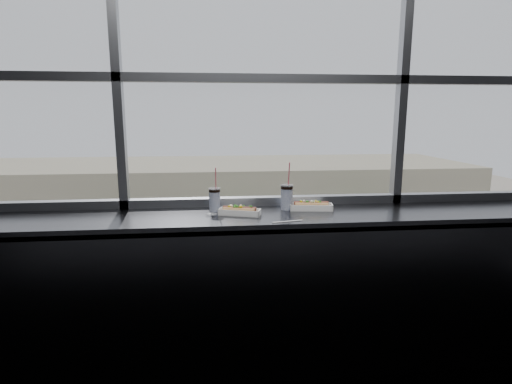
{
  "coord_description": "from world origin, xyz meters",
  "views": [
    {
      "loc": [
        -0.36,
        -1.35,
        1.75
      ],
      "look_at": [
        -0.09,
        1.23,
        1.25
      ],
      "focal_mm": 28.0,
      "sensor_mm": 36.0,
      "label": 1
    }
  ],
  "objects": [
    {
      "name": "wrapper",
      "position": [
        -0.39,
        1.21,
        1.11
      ],
      "size": [
        0.09,
        0.06,
        0.02
      ],
      "primitive_type": "ellipsoid",
      "color": "silver",
      "rests_on": "counter"
    },
    {
      "name": "far_building",
      "position": [
        0.0,
        39.5,
        -7.0
      ],
      "size": [
        50.0,
        14.0,
        8.0
      ],
      "primitive_type": "cube",
      "color": "tan",
      "rests_on": "plaza_ground"
    },
    {
      "name": "car_far_a",
      "position": [
        -9.31,
        25.5,
        -10.02
      ],
      "size": [
        2.77,
        5.71,
        1.84
      ],
      "primitive_type": "imported",
      "rotation": [
        0.0,
        0.0,
        1.66
      ],
      "color": "black",
      "rests_on": "street_asphalt"
    },
    {
      "name": "window_glass",
      "position": [
        0.0,
        1.52,
        2.3
      ],
      "size": [
        6.0,
        0.0,
        6.0
      ],
      "primitive_type": "plane",
      "rotation": [
        1.57,
        0.0,
        0.0
      ],
      "color": "silver",
      "rests_on": "ground"
    },
    {
      "name": "car_near_c",
      "position": [
        -1.98,
        17.5,
        -10.0
      ],
      "size": [
        2.51,
        5.71,
        1.88
      ],
      "primitive_type": "imported",
      "rotation": [
        0.0,
        0.0,
        1.6
      ],
      "color": "#AD3915",
      "rests_on": "street_asphalt"
    },
    {
      "name": "soda_cup_left",
      "position": [
        -0.37,
        1.35,
        1.19
      ],
      "size": [
        0.08,
        0.08,
        0.3
      ],
      "color": "white",
      "rests_on": "counter"
    },
    {
      "name": "pedestrian_a",
      "position": [
        -5.48,
        30.41,
        -9.81
      ],
      "size": [
        0.77,
        1.02,
        2.3
      ],
      "primitive_type": "imported",
      "rotation": [
        0.0,
        0.0,
        4.71
      ],
      "color": "#66605B",
      "rests_on": "far_sidewalk"
    },
    {
      "name": "pedestrian_c",
      "position": [
        6.53,
        28.66,
        -10.02
      ],
      "size": [
        0.84,
        0.63,
        1.89
      ],
      "primitive_type": "imported",
      "color": "#66605B",
      "rests_on": "far_sidewalk"
    },
    {
      "name": "tree_right",
      "position": [
        11.94,
        29.5,
        -7.33
      ],
      "size": [
        3.46,
        3.46,
        5.41
      ],
      "color": "#47382B",
      "rests_on": "far_sidewalk"
    },
    {
      "name": "tree_center",
      "position": [
        1.23,
        29.5,
        -7.39
      ],
      "size": [
        3.4,
        3.4,
        5.32
      ],
      "color": "#47382B",
      "rests_on": "far_sidewalk"
    },
    {
      "name": "counter",
      "position": [
        0.0,
        1.23,
        1.07
      ],
      "size": [
        6.0,
        0.55,
        0.06
      ],
      "primitive_type": "cube",
      "color": "#4A4B50",
      "rests_on": "ground"
    },
    {
      "name": "car_far_c",
      "position": [
        10.69,
        25.5,
        -9.79
      ],
      "size": [
        2.94,
        6.94,
        2.3
      ],
      "primitive_type": "imported",
      "rotation": [
        0.0,
        0.0,
        1.56
      ],
      "color": "white",
      "rests_on": "street_asphalt"
    },
    {
      "name": "car_near_d",
      "position": [
        6.15,
        17.5,
        -9.79
      ],
      "size": [
        3.33,
        7.05,
        2.29
      ],
      "primitive_type": "imported",
      "rotation": [
        0.0,
        0.0,
        1.5
      ],
      "color": "beige",
      "rests_on": "street_asphalt"
    },
    {
      "name": "counter_fascia",
      "position": [
        0.0,
        0.97,
        0.55
      ],
      "size": [
        6.0,
        0.04,
        1.04
      ],
      "primitive_type": "cube",
      "color": "#4A4B50",
      "rests_on": "ground"
    },
    {
      "name": "far_sidewalk",
      "position": [
        0.0,
        29.5,
        -10.98
      ],
      "size": [
        80.0,
        6.0,
        0.04
      ],
      "primitive_type": "cube",
      "color": "#A99D8B",
      "rests_on": "plaza_ground"
    },
    {
      "name": "car_near_b",
      "position": [
        -8.11,
        17.5,
        -9.85
      ],
      "size": [
        2.99,
        6.64,
        2.18
      ],
      "primitive_type": "imported",
      "rotation": [
        0.0,
        0.0,
        1.53
      ],
      "color": "black",
      "rests_on": "street_asphalt"
    },
    {
      "name": "hotdog_tray_left",
      "position": [
        -0.2,
        1.21,
        1.13
      ],
      "size": [
        0.29,
        0.17,
        0.07
      ],
      "rotation": [
        0.0,
        0.0,
        -0.31
      ],
      "color": "white",
      "rests_on": "counter"
    },
    {
      "name": "car_far_b",
      "position": [
        0.68,
        25.5,
        -9.79
      ],
      "size": [
        3.6,
        7.19,
        2.31
      ],
      "primitive_type": "imported",
      "rotation": [
        0.0,
        0.0,
        1.68
      ],
      "color": "maroon",
      "rests_on": "street_asphalt"
    },
    {
      "name": "loose_straw",
      "position": [
        0.08,
        1.01,
        1.1
      ],
      "size": [
        0.19,
        0.05,
        0.01
      ],
      "primitive_type": "cylinder",
      "rotation": [
        0.0,
        1.57,
        0.2
      ],
      "color": "white",
      "rests_on": "counter"
    },
    {
      "name": "pedestrian_b",
      "position": [
        -2.36,
        30.05,
        -9.84
      ],
      "size": [
        0.75,
        1.0,
        2.24
      ],
      "primitive_type": "imported",
      "rotation": [
        0.0,
        0.0,
        4.71
      ],
      "color": "#66605B",
      "rests_on": "far_sidewalk"
    },
    {
      "name": "pedestrian_d",
      "position": [
        7.99,
        28.58,
        -10.0
      ],
      "size": [
        0.85,
        0.64,
        1.91
      ],
      "primitive_type": "imported",
      "color": "#66605B",
      "rests_on": "far_sidewalk"
    },
    {
      "name": "wall_back_lower",
      "position": [
        0.0,
        1.5,
        0.55
      ],
      "size": [
        6.0,
        0.0,
        6.0
      ],
      "primitive_type": "plane",
      "rotation": [
        1.57,
        0.0,
        0.0
      ],
      "color": "black",
      "rests_on": "ground"
    },
    {
      "name": "tree_left",
      "position": [
        -8.22,
        29.5,
        -8.11
      ],
      "size": [
        2.72,
        2.72,
        4.26
      ],
      "color": "#47382B",
      "rests_on": "far_sidewalk"
    },
    {
      "name": "street_asphalt",
      "position": [
        0.0,
        21.5,
        -10.97
      ],
      "size": [
        80.0,
        10.0,
        0.06
      ],
      "primitive_type": "cube",
      "color": "black",
      "rests_on": "plaza_ground"
    },
    {
      "name": "hotdog_tray_right",
      "position": [
        0.3,
        1.3,
        1.13
      ],
      "size": [
        0.3,
        0.13,
        0.07
      ],
      "rotation": [
        0.0,
        0.0,
        -0.13
      ],
      "color": "white",
      "rests_on": "counter"
    },
    {
      "name": "plaza_ground",
      "position": [
        0.0,
        45.0,
        -11.0
      ],
      "size": [
        120.0,
        120.0,
        0.0
      ],
      "primitive_type": "plane",
      "color": "#A99D8B",
      "rests_on": "ground"
    },
    {
      "name": "window_mullions",
      "position": [
        0.0,
        1.5,
        2.3
      ],
      "size": [
        6.0,
        0.08,
        2.4
      ],
      "primitive_type": null,
      "color": "gray",
      "rests_on": "ground"
    },
    {
      "name": "car_near_e",
      "position": [
        15.85,
        17.5,
        -9.87
      ],
      "size": [
        3.03,
        6.57,
        2.15
      ],
      "primitive_type": "imported",
      "rotation": [
        0.0,
        0.0,
        1.52
      ],
      "color": "#4B49B5",
      "rests_on": "street_asphalt"
    },
    {
      "name": "soda_cup_right",
      "position": [
        0.14,
        1.34,
        1.2
      ],
      "size": [
        0.09,
        0.09,
        0.33
      ],
      "color": "white",
      "rests_on": "counter"
    }
  ]
}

